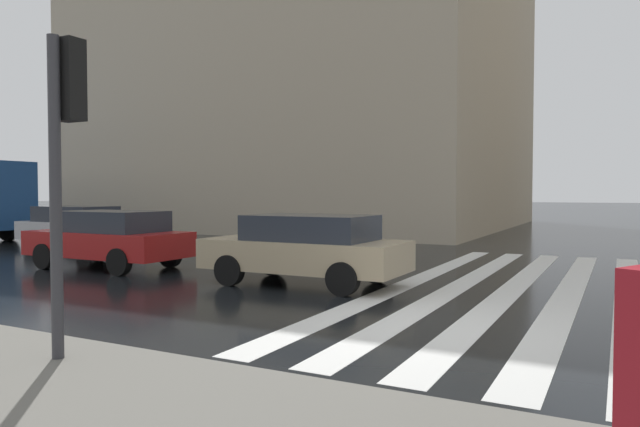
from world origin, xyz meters
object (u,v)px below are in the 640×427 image
at_px(car_red, 109,238).
at_px(car_champagne, 306,247).
at_px(car_silver, 78,226).
at_px(traffic_signal_post, 65,127).

bearing_deg(car_red, car_champagne, -90.00).
xyz_separation_m(car_silver, car_red, (-3.00, -4.68, 0.00)).
relative_size(traffic_signal_post, car_red, 0.81).
xyz_separation_m(traffic_signal_post, car_champagne, (6.06, 0.48, -1.78)).
bearing_deg(traffic_signal_post, car_silver, 49.69).
xyz_separation_m(car_silver, car_champagne, (-3.00, -10.20, 0.00)).
height_order(car_silver, car_red, same).
bearing_deg(car_champagne, traffic_signal_post, -175.48).
relative_size(traffic_signal_post, car_champagne, 0.81).
relative_size(car_red, car_champagne, 1.00).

